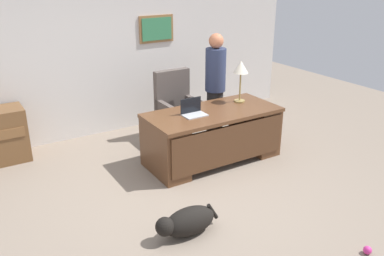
% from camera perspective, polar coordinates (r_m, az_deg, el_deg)
% --- Properties ---
extents(ground_plane, '(12.00, 12.00, 0.00)m').
position_cam_1_polar(ground_plane, '(5.23, 0.33, -9.02)').
color(ground_plane, gray).
extents(back_wall, '(7.00, 0.16, 2.70)m').
position_cam_1_polar(back_wall, '(6.97, -11.19, 10.35)').
color(back_wall, silver).
rests_on(back_wall, ground_plane).
extents(desk, '(1.92, 0.89, 0.76)m').
position_cam_1_polar(desk, '(5.90, 3.01, -0.84)').
color(desk, brown).
rests_on(desk, ground_plane).
extents(armchair, '(0.60, 0.59, 1.12)m').
position_cam_1_polar(armchair, '(6.62, -2.08, 2.50)').
color(armchair, '#564C47').
rests_on(armchair, ground_plane).
extents(person_standing, '(0.32, 0.32, 1.71)m').
position_cam_1_polar(person_standing, '(6.52, 3.24, 5.77)').
color(person_standing, '#262323').
rests_on(person_standing, ground_plane).
extents(dog_lying, '(0.76, 0.30, 0.30)m').
position_cam_1_polar(dog_lying, '(4.43, -0.76, -12.86)').
color(dog_lying, black).
rests_on(dog_lying, ground_plane).
extents(laptop, '(0.32, 0.22, 0.22)m').
position_cam_1_polar(laptop, '(5.63, 0.14, 2.39)').
color(laptop, '#B2B5BA').
rests_on(laptop, desk).
extents(desk_lamp, '(0.22, 0.22, 0.62)m').
position_cam_1_polar(desk_lamp, '(6.10, 6.78, 8.02)').
color(desk_lamp, '#9E8447').
rests_on(desk_lamp, desk).
extents(dog_toy_ball, '(0.08, 0.08, 0.08)m').
position_cam_1_polar(dog_toy_ball, '(4.59, 23.13, -15.30)').
color(dog_toy_ball, '#D8338C').
rests_on(dog_toy_ball, ground_plane).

